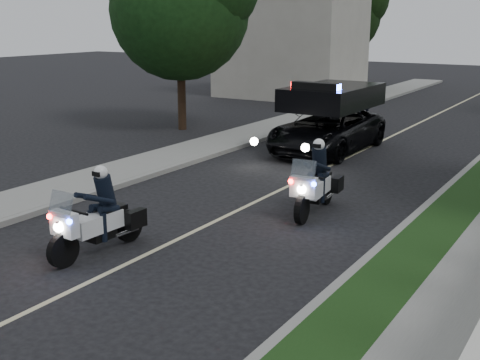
{
  "coord_description": "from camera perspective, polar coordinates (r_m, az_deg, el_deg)",
  "views": [
    {
      "loc": [
        8.03,
        -8.96,
        4.78
      ],
      "look_at": [
        0.43,
        3.27,
        1.0
      ],
      "focal_mm": 46.19,
      "sensor_mm": 36.0,
      "label": 1
    }
  ],
  "objects": [
    {
      "name": "police_moto_left",
      "position": [
        13.4,
        -12.82,
        -6.57
      ],
      "size": [
        0.89,
        2.24,
        1.87
      ],
      "primitive_type": null,
      "rotation": [
        0.0,
        0.0,
        -0.05
      ],
      "color": "silver",
      "rests_on": "ground"
    },
    {
      "name": "tree_left_near",
      "position": [
        27.65,
        -5.34,
        4.69
      ],
      "size": [
        7.8,
        7.8,
        9.95
      ],
      "primitive_type": null,
      "rotation": [
        0.0,
        0.0,
        -0.39
      ],
      "color": "#133612",
      "rests_on": "ground"
    },
    {
      "name": "police_moto_right",
      "position": [
        15.79,
        6.91,
        -3.02
      ],
      "size": [
        1.0,
        2.29,
        1.89
      ],
      "primitive_type": null,
      "rotation": [
        0.0,
        0.0,
        0.1
      ],
      "color": "silver",
      "rests_on": "ground"
    },
    {
      "name": "police_suv",
      "position": [
        23.14,
        7.98,
        2.65
      ],
      "size": [
        2.77,
        5.83,
        2.82
      ],
      "primitive_type": "imported",
      "rotation": [
        0.0,
        0.0,
        -0.01
      ],
      "color": "black",
      "rests_on": "ground"
    },
    {
      "name": "curb_left",
      "position": [
        22.99,
        -0.72,
        2.9
      ],
      "size": [
        0.2,
        60.0,
        0.15
      ],
      "primitive_type": "cube",
      "color": "gray",
      "rests_on": "ground"
    },
    {
      "name": "ground",
      "position": [
        12.95,
        -9.37,
        -7.16
      ],
      "size": [
        120.0,
        120.0,
        0.0
      ],
      "primitive_type": "plane",
      "color": "black",
      "rests_on": "ground"
    },
    {
      "name": "building_far",
      "position": [
        39.35,
        4.71,
        12.8
      ],
      "size": [
        8.0,
        6.0,
        7.0
      ],
      "primitive_type": "cube",
      "color": "#A8A396",
      "rests_on": "ground"
    },
    {
      "name": "lane_marking",
      "position": [
        21.13,
        8.69,
        1.48
      ],
      "size": [
        0.12,
        50.0,
        0.01
      ],
      "primitive_type": "cube",
      "color": "#BFB78C",
      "rests_on": "ground"
    },
    {
      "name": "bicycle",
      "position": [
        29.76,
        11.33,
        5.18
      ],
      "size": [
        0.65,
        1.57,
        0.8
      ],
      "primitive_type": "imported",
      "rotation": [
        0.0,
        0.0,
        0.08
      ],
      "color": "black",
      "rests_on": "ground"
    },
    {
      "name": "cyclist",
      "position": [
        29.76,
        11.33,
        5.18
      ],
      "size": [
        0.6,
        0.42,
        1.57
      ],
      "primitive_type": "imported",
      "rotation": [
        0.0,
        0.0,
        3.23
      ],
      "color": "black",
      "rests_on": "ground"
    },
    {
      "name": "tree_left_far",
      "position": [
        44.13,
        8.7,
        8.33
      ],
      "size": [
        6.58,
        6.58,
        9.88
      ],
      "primitive_type": null,
      "rotation": [
        0.0,
        0.0,
        0.12
      ],
      "color": "black",
      "rests_on": "ground"
    },
    {
      "name": "curb_right",
      "position": [
        19.92,
        19.57,
        0.19
      ],
      "size": [
        0.2,
        60.0,
        0.15
      ],
      "primitive_type": "cube",
      "color": "gray",
      "rests_on": "ground"
    },
    {
      "name": "sidewalk_left",
      "position": [
        23.59,
        -2.98,
        3.2
      ],
      "size": [
        2.0,
        60.0,
        0.16
      ],
      "primitive_type": "cube",
      "color": "gray",
      "rests_on": "ground"
    }
  ]
}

